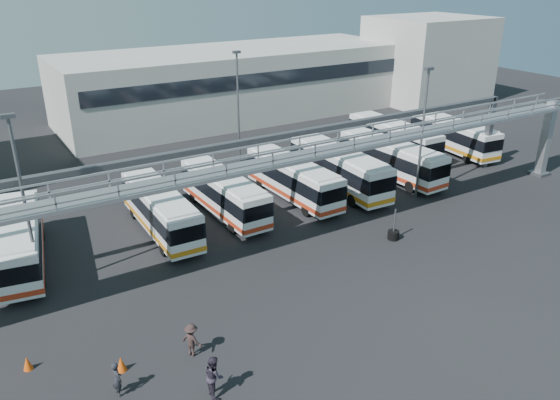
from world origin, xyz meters
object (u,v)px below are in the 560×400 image
light_pole_back (238,102)px  bus_6 (339,167)px  bus_9 (453,135)px  cone_left (27,363)px  bus_3 (160,209)px  bus_7 (391,158)px  pedestrian_a (117,379)px  bus_1 (20,240)px  bus_8 (393,137)px  pedestrian_c (192,340)px  tire_stack (393,234)px  light_pole_mid (423,127)px  bus_4 (224,192)px  bus_5 (293,178)px  light_pole_left (24,197)px  pedestrian_b (214,376)px  cone_right (121,364)px

light_pole_back → bus_6: light_pole_back is taller
bus_9 → cone_left: (-41.15, -12.37, -1.41)m
bus_3 → bus_6: bus_6 is taller
bus_7 → cone_left: (-30.87, -10.05, -1.47)m
pedestrian_a → bus_1: bearing=-2.3°
bus_1 → light_pole_back: bearing=35.9°
bus_8 → pedestrian_c: 33.45m
cone_left → tire_stack: bearing=2.6°
pedestrian_c → cone_left: bearing=35.8°
light_pole_mid → pedestrian_c: size_ratio=6.06×
bus_3 → bus_4: bearing=7.3°
bus_3 → bus_5: (10.96, 0.28, 0.02)m
bus_3 → bus_9: (30.95, 2.14, 0.03)m
bus_1 → light_pole_left: bearing=-75.3°
bus_1 → tire_stack: (21.71, -9.32, -1.34)m
bus_4 → bus_9: size_ratio=0.96×
bus_4 → bus_5: size_ratio=0.98×
pedestrian_b → cone_left: pedestrian_b is taller
light_pole_back → bus_6: size_ratio=0.90×
bus_4 → pedestrian_b: 18.80m
bus_5 → pedestrian_b: (-14.57, -16.40, -0.76)m
pedestrian_c → tire_stack: 16.77m
light_pole_back → pedestrian_b: (-15.15, -26.59, -4.75)m
light_pole_mid → bus_3: (-19.53, 4.53, -4.01)m
pedestrian_a → bus_4: bearing=-49.2°
bus_6 → bus_4: bearing=179.5°
light_pole_back → pedestrian_a: 31.13m
bus_8 → bus_7: bearing=-133.2°
bus_9 → cone_right: bus_9 is taller
light_pole_left → light_pole_back: size_ratio=1.00×
pedestrian_b → cone_right: 4.68m
bus_9 → light_pole_back: bearing=162.9°
light_pole_left → cone_right: bearing=-78.2°
light_pole_mid → bus_7: bearing=75.2°
bus_4 → bus_6: 10.20m
bus_6 → cone_right: size_ratio=15.33×
bus_5 → bus_9: bearing=4.0°
bus_5 → bus_7: size_ratio=0.96×
light_pole_left → cone_left: bearing=-104.4°
pedestrian_c → bus_5: bearing=-77.3°
bus_1 → bus_4: (13.88, 0.41, -0.01)m
bus_7 → pedestrian_a: size_ratio=6.61×
bus_7 → light_pole_mid: bearing=-107.4°
bus_7 → bus_5: bearing=174.7°
light_pole_mid → bus_8: 11.15m
pedestrian_b → pedestrian_c: 2.92m
light_pole_back → tire_stack: size_ratio=4.64×
bus_8 → bus_9: (5.90, -2.20, -0.08)m
light_pole_left → bus_1: (-0.36, 3.66, -4.02)m
bus_3 → pedestrian_a: size_ratio=6.27×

